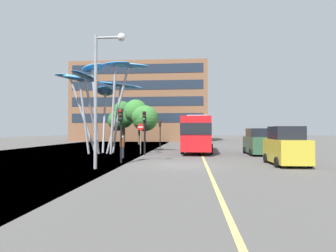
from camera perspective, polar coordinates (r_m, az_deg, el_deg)
ground at (r=17.44m, az=0.30°, el=-7.94°), size 120.00×240.00×0.10m
red_bus at (r=27.52m, az=5.98°, el=-1.26°), size 3.10×10.06×3.53m
leaf_sculpture at (r=26.96m, az=-13.01°, el=8.57°), size 9.19×8.47×8.52m
traffic_light_kerb_near at (r=18.28m, az=-9.49°, el=0.45°), size 0.28×0.42×3.47m
traffic_light_kerb_far at (r=24.02m, az=-4.80°, el=0.50°), size 0.28×0.42×3.71m
traffic_light_island_mid at (r=25.86m, az=-4.70°, el=-0.17°), size 0.28×0.42×3.34m
traffic_light_opposite at (r=34.08m, az=-1.62°, el=-0.32°), size 0.28×0.42×3.37m
car_parked_near at (r=18.49m, az=22.69°, el=-3.94°), size 1.96×3.91×2.33m
car_parked_mid at (r=25.61m, az=17.61°, el=-3.16°), size 1.91×4.43×2.27m
street_lamp at (r=15.95m, az=-13.03°, el=8.67°), size 1.74×0.44×7.37m
tree_pavement_near at (r=42.34m, az=-5.46°, el=2.11°), size 5.17×4.32×6.77m
tree_pavement_far at (r=47.60m, az=-9.21°, el=1.81°), size 4.29×4.47×7.04m
pedestrian at (r=21.68m, az=-9.24°, el=-4.15°), size 0.34×0.34×1.71m
no_entry_sign at (r=25.48m, az=-5.55°, el=-1.59°), size 0.60×0.12×2.70m
backdrop_building at (r=61.70m, az=-5.00°, el=4.37°), size 26.91×15.45×15.60m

